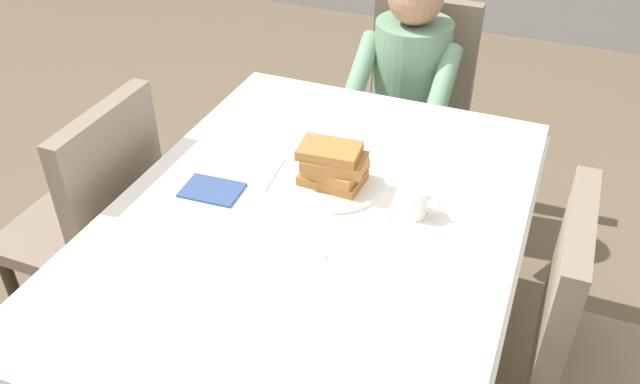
% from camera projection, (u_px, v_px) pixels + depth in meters
% --- Properties ---
extents(dining_table_main, '(1.12, 1.52, 0.74)m').
position_uv_depth(dining_table_main, '(313.00, 241.00, 1.87)').
color(dining_table_main, white).
rests_on(dining_table_main, ground).
extents(chair_diner, '(0.44, 0.45, 0.93)m').
position_uv_depth(chair_diner, '(415.00, 98.00, 2.83)').
color(chair_diner, '#7A6B5B').
rests_on(chair_diner, ground).
extents(diner_person, '(0.40, 0.43, 1.12)m').
position_uv_depth(diner_person, '(407.00, 84.00, 2.63)').
color(diner_person, gray).
rests_on(diner_person, ground).
extents(chair_left_side, '(0.45, 0.44, 0.93)m').
position_uv_depth(chair_left_side, '(96.00, 213.00, 2.18)').
color(chair_left_side, '#7A6B5B').
rests_on(chair_left_side, ground).
extents(chair_right_side, '(0.45, 0.44, 0.93)m').
position_uv_depth(chair_right_side, '(589.00, 348.00, 1.71)').
color(chair_right_side, '#7A6B5B').
rests_on(chair_right_side, ground).
extents(plate_breakfast, '(0.28, 0.28, 0.02)m').
position_uv_depth(plate_breakfast, '(335.00, 183.00, 1.94)').
color(plate_breakfast, white).
rests_on(plate_breakfast, dining_table_main).
extents(breakfast_stack, '(0.20, 0.16, 0.12)m').
position_uv_depth(breakfast_stack, '(333.00, 165.00, 1.89)').
color(breakfast_stack, '#A36B33').
rests_on(breakfast_stack, plate_breakfast).
extents(cup_coffee, '(0.11, 0.08, 0.08)m').
position_uv_depth(cup_coffee, '(415.00, 202.00, 1.80)').
color(cup_coffee, white).
rests_on(cup_coffee, dining_table_main).
extents(fork_left_of_plate, '(0.03, 0.18, 0.00)m').
position_uv_depth(fork_left_of_plate, '(273.00, 175.00, 1.98)').
color(fork_left_of_plate, silver).
rests_on(fork_left_of_plate, dining_table_main).
extents(knife_right_of_plate, '(0.02, 0.20, 0.00)m').
position_uv_depth(knife_right_of_plate, '(395.00, 203.00, 1.87)').
color(knife_right_of_plate, silver).
rests_on(knife_right_of_plate, dining_table_main).
extents(spoon_near_edge, '(0.15, 0.04, 0.00)m').
position_uv_depth(spoon_near_edge, '(301.00, 247.00, 1.71)').
color(spoon_near_edge, silver).
rests_on(spoon_near_edge, dining_table_main).
extents(napkin_folded, '(0.18, 0.13, 0.01)m').
position_uv_depth(napkin_folded, '(213.00, 189.00, 1.92)').
color(napkin_folded, '#334C7F').
rests_on(napkin_folded, dining_table_main).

